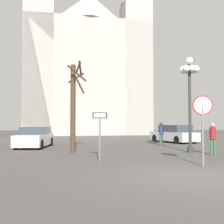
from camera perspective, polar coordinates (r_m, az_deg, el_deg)
The scene contains 10 objects.
ground_plane at distance 8.91m, azimuth 16.84°, elevation -12.69°, with size 120.00×120.00×0.00m, color #514F4C.
cathedral at distance 42.85m, azimuth -5.21°, elevation 10.11°, with size 19.03×13.76×35.79m.
stop_sign at distance 11.07m, azimuth 18.12°, elevation -0.92°, with size 0.74×0.18×2.68m.
one_way_arrow_sign at distance 12.08m, azimuth -2.53°, elevation -3.64°, with size 0.64×0.09×2.09m.
street_lamp at distance 16.26m, azimuth 15.65°, elevation 6.14°, with size 1.16×1.16×5.36m.
bare_tree at distance 15.61m, azimuth -7.90°, elevation 1.56°, with size 1.10×1.42×5.09m.
parked_car_near_white at distance 19.57m, azimuth -15.56°, elevation -5.09°, with size 2.01×4.33×1.39m.
parked_car_far_silver at distance 24.41m, azimuth 12.62°, elevation -4.48°, with size 3.40×4.85×1.49m.
pedestrian_walking at distance 15.18m, azimuth 19.99°, elevation -4.56°, with size 0.32×0.32×1.65m.
pedestrian_standing at distance 20.88m, azimuth 10.08°, elevation -3.93°, with size 0.32×0.32×1.71m.
Camera 1 is at (-3.18, -8.17, 1.61)m, focal length 44.49 mm.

